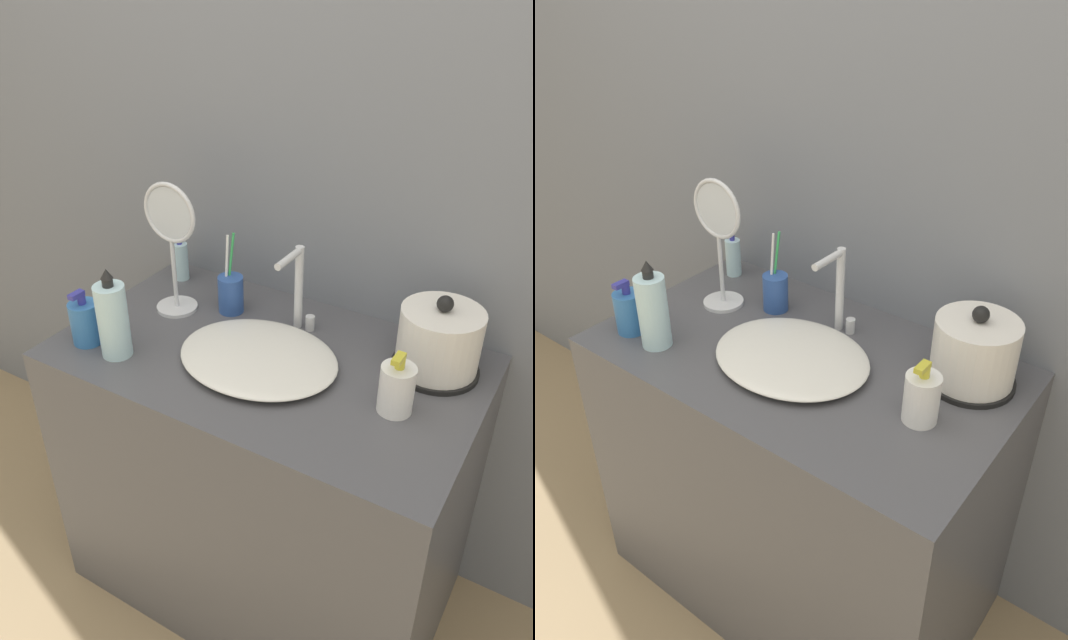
{
  "view_description": "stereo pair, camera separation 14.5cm",
  "coord_description": "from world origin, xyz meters",
  "views": [
    {
      "loc": [
        0.64,
        -0.77,
        1.68
      ],
      "look_at": [
        0.0,
        0.3,
        0.92
      ],
      "focal_mm": 35.0,
      "sensor_mm": 36.0,
      "label": 1
    },
    {
      "loc": [
        0.76,
        -0.68,
        1.68
      ],
      "look_at": [
        0.0,
        0.3,
        0.92
      ],
      "focal_mm": 35.0,
      "sensor_mm": 36.0,
      "label": 2
    }
  ],
  "objects": [
    {
      "name": "sink_basin",
      "position": [
        0.0,
        0.26,
        0.84
      ],
      "size": [
        0.39,
        0.32,
        0.04
      ],
      "color": "silver",
      "rests_on": "vanity_counter"
    },
    {
      "name": "hand_cream_bottle",
      "position": [
        0.34,
        0.26,
        0.88
      ],
      "size": [
        0.08,
        0.08,
        0.15
      ],
      "color": "white",
      "rests_on": "vanity_counter"
    },
    {
      "name": "toothbrush_cup",
      "position": [
        -0.19,
        0.44,
        0.88
      ],
      "size": [
        0.07,
        0.07,
        0.22
      ],
      "color": "#2D519E",
      "rests_on": "vanity_counter"
    },
    {
      "name": "vanity_counter",
      "position": [
        0.0,
        0.3,
        0.41
      ],
      "size": [
        1.02,
        0.6,
        0.82
      ],
      "color": "#4C4C51",
      "rests_on": "ground_plane"
    },
    {
      "name": "faucet",
      "position": [
        0.01,
        0.45,
        0.94
      ],
      "size": [
        0.06,
        0.12,
        0.23
      ],
      "color": "silver",
      "rests_on": "vanity_counter"
    },
    {
      "name": "lotion_bottle",
      "position": [
        -0.41,
        0.12,
        0.88
      ],
      "size": [
        0.07,
        0.07,
        0.15
      ],
      "color": "#3370B7",
      "rests_on": "vanity_counter"
    },
    {
      "name": "wall_back",
      "position": [
        0.0,
        0.62,
        1.3
      ],
      "size": [
        6.0,
        0.04,
        2.6
      ],
      "color": "slate",
      "rests_on": "ground_plane"
    },
    {
      "name": "vanity_mirror",
      "position": [
        -0.32,
        0.37,
        1.03
      ],
      "size": [
        0.16,
        0.11,
        0.36
      ],
      "color": "silver",
      "rests_on": "vanity_counter"
    },
    {
      "name": "mouthwash_bottle",
      "position": [
        -0.31,
        0.12,
        0.92
      ],
      "size": [
        0.07,
        0.07,
        0.23
      ],
      "color": "silver",
      "rests_on": "vanity_counter"
    },
    {
      "name": "electric_kettle",
      "position": [
        0.37,
        0.45,
        0.9
      ],
      "size": [
        0.2,
        0.2,
        0.2
      ],
      "color": "black",
      "rests_on": "vanity_counter"
    },
    {
      "name": "shampoo_bottle",
      "position": [
        -0.42,
        0.52,
        0.88
      ],
      "size": [
        0.04,
        0.04,
        0.16
      ],
      "color": "silver",
      "rests_on": "vanity_counter"
    }
  ]
}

